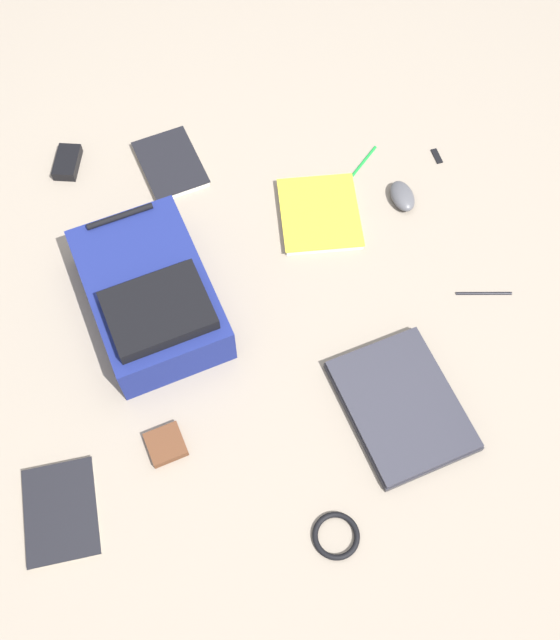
{
  "coord_description": "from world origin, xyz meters",
  "views": [
    {
      "loc": [
        -0.06,
        -0.94,
        1.74
      ],
      "look_at": [
        0.01,
        -0.03,
        0.02
      ],
      "focal_mm": 41.99,
      "sensor_mm": 36.0,
      "label": 1
    }
  ],
  "objects_px": {
    "backpack": "(151,295)",
    "book_comic": "(61,512)",
    "laptop": "(402,405)",
    "computer_mouse": "(402,196)",
    "book_red": "(171,164)",
    "cable_coil": "(336,536)",
    "book_manual": "(320,214)",
    "power_brick": "(67,162)",
    "earbud_pouch": "(166,445)",
    "usb_stick": "(437,156)",
    "pen_black": "(364,161)",
    "pen_blue": "(484,293)"
  },
  "relations": [
    {
      "from": "cable_coil",
      "to": "pen_blue",
      "type": "distance_m",
      "value": 0.76
    },
    {
      "from": "book_red",
      "to": "usb_stick",
      "type": "height_order",
      "value": "book_red"
    },
    {
      "from": "book_red",
      "to": "power_brick",
      "type": "relative_size",
      "value": 2.33
    },
    {
      "from": "book_comic",
      "to": "laptop",
      "type": "bearing_deg",
      "value": 13.3
    },
    {
      "from": "laptop",
      "to": "book_manual",
      "type": "xyz_separation_m",
      "value": [
        -0.14,
        0.59,
        -0.0
      ]
    },
    {
      "from": "book_comic",
      "to": "usb_stick",
      "type": "xyz_separation_m",
      "value": [
        1.05,
        0.97,
        -0.0
      ]
    },
    {
      "from": "pen_black",
      "to": "pen_blue",
      "type": "height_order",
      "value": "same"
    },
    {
      "from": "cable_coil",
      "to": "laptop",
      "type": "bearing_deg",
      "value": 56.65
    },
    {
      "from": "backpack",
      "to": "laptop",
      "type": "distance_m",
      "value": 0.69
    },
    {
      "from": "backpack",
      "to": "book_comic",
      "type": "relative_size",
      "value": 2.1
    },
    {
      "from": "book_red",
      "to": "usb_stick",
      "type": "xyz_separation_m",
      "value": [
        0.79,
        -0.03,
        -0.01
      ]
    },
    {
      "from": "laptop",
      "to": "pen_black",
      "type": "relative_size",
      "value": 3.0
    },
    {
      "from": "power_brick",
      "to": "pen_blue",
      "type": "height_order",
      "value": "power_brick"
    },
    {
      "from": "backpack",
      "to": "earbud_pouch",
      "type": "distance_m",
      "value": 0.39
    },
    {
      "from": "backpack",
      "to": "cable_coil",
      "type": "xyz_separation_m",
      "value": [
        0.41,
        -0.63,
        -0.07
      ]
    },
    {
      "from": "cable_coil",
      "to": "earbud_pouch",
      "type": "bearing_deg",
      "value": 147.26
    },
    {
      "from": "computer_mouse",
      "to": "earbud_pouch",
      "type": "distance_m",
      "value": 0.96
    },
    {
      "from": "cable_coil",
      "to": "usb_stick",
      "type": "distance_m",
      "value": 1.16
    },
    {
      "from": "laptop",
      "to": "book_comic",
      "type": "xyz_separation_m",
      "value": [
        -0.82,
        -0.19,
        -0.01
      ]
    },
    {
      "from": "book_red",
      "to": "pen_blue",
      "type": "relative_size",
      "value": 1.82
    },
    {
      "from": "computer_mouse",
      "to": "pen_black",
      "type": "xyz_separation_m",
      "value": [
        -0.09,
        0.15,
        -0.02
      ]
    },
    {
      "from": "computer_mouse",
      "to": "laptop",
      "type": "bearing_deg",
      "value": -109.39
    },
    {
      "from": "laptop",
      "to": "book_comic",
      "type": "relative_size",
      "value": 1.66
    },
    {
      "from": "computer_mouse",
      "to": "pen_black",
      "type": "bearing_deg",
      "value": 111.06
    },
    {
      "from": "book_red",
      "to": "computer_mouse",
      "type": "bearing_deg",
      "value": -14.95
    },
    {
      "from": "power_brick",
      "to": "pen_black",
      "type": "height_order",
      "value": "power_brick"
    },
    {
      "from": "laptop",
      "to": "cable_coil",
      "type": "xyz_separation_m",
      "value": [
        -0.2,
        -0.3,
        -0.01
      ]
    },
    {
      "from": "backpack",
      "to": "book_comic",
      "type": "xyz_separation_m",
      "value": [
        -0.22,
        -0.52,
        -0.07
      ]
    },
    {
      "from": "backpack",
      "to": "earbud_pouch",
      "type": "height_order",
      "value": "backpack"
    },
    {
      "from": "book_manual",
      "to": "cable_coil",
      "type": "distance_m",
      "value": 0.89
    },
    {
      "from": "book_manual",
      "to": "earbud_pouch",
      "type": "bearing_deg",
      "value": -124.35
    },
    {
      "from": "laptop",
      "to": "computer_mouse",
      "type": "relative_size",
      "value": 3.86
    },
    {
      "from": "power_brick",
      "to": "book_red",
      "type": "bearing_deg",
      "value": -5.49
    },
    {
      "from": "backpack",
      "to": "book_manual",
      "type": "xyz_separation_m",
      "value": [
        0.47,
        0.26,
        -0.06
      ]
    },
    {
      "from": "pen_black",
      "to": "pen_blue",
      "type": "xyz_separation_m",
      "value": [
        0.26,
        -0.47,
        0.0
      ]
    },
    {
      "from": "book_manual",
      "to": "power_brick",
      "type": "xyz_separation_m",
      "value": [
        -0.72,
        0.24,
        0.0
      ]
    },
    {
      "from": "book_comic",
      "to": "earbud_pouch",
      "type": "height_order",
      "value": "earbud_pouch"
    },
    {
      "from": "cable_coil",
      "to": "book_red",
      "type": "bearing_deg",
      "value": 108.1
    },
    {
      "from": "book_manual",
      "to": "book_comic",
      "type": "distance_m",
      "value": 1.04
    },
    {
      "from": "book_red",
      "to": "book_comic",
      "type": "distance_m",
      "value": 1.03
    },
    {
      "from": "backpack",
      "to": "book_red",
      "type": "distance_m",
      "value": 0.48
    },
    {
      "from": "backpack",
      "to": "laptop",
      "type": "xyz_separation_m",
      "value": [
        0.61,
        -0.33,
        -0.06
      ]
    },
    {
      "from": "book_red",
      "to": "cable_coil",
      "type": "bearing_deg",
      "value": -71.9
    },
    {
      "from": "computer_mouse",
      "to": "pen_blue",
      "type": "relative_size",
      "value": 0.72
    },
    {
      "from": "cable_coil",
      "to": "power_brick",
      "type": "xyz_separation_m",
      "value": [
        -0.66,
        1.13,
        0.01
      ]
    },
    {
      "from": "cable_coil",
      "to": "pen_black",
      "type": "relative_size",
      "value": 0.79
    },
    {
      "from": "pen_blue",
      "to": "book_comic",
      "type": "bearing_deg",
      "value": -155.51
    },
    {
      "from": "power_brick",
      "to": "pen_blue",
      "type": "xyz_separation_m",
      "value": [
        1.13,
        -0.53,
        -0.01
      ]
    },
    {
      "from": "book_comic",
      "to": "pen_blue",
      "type": "height_order",
      "value": "book_comic"
    },
    {
      "from": "book_red",
      "to": "backpack",
      "type": "bearing_deg",
      "value": -95.86
    }
  ]
}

